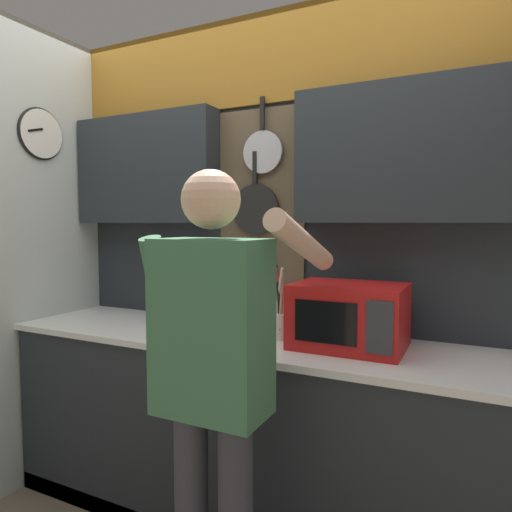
% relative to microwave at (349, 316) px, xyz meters
% --- Properties ---
extents(base_cabinet_counter, '(2.39, 0.62, 0.91)m').
position_rel_microwave_xyz_m(base_cabinet_counter, '(-0.52, -0.04, -0.60)').
color(base_cabinet_counter, '#23282D').
rests_on(base_cabinet_counter, ground_plane).
extents(back_wall_unit, '(2.96, 0.20, 2.53)m').
position_rel_microwave_xyz_m(back_wall_unit, '(-0.52, 0.25, 0.45)').
color(back_wall_unit, '#23282D').
rests_on(back_wall_unit, ground_plane).
extents(microwave, '(0.47, 0.36, 0.28)m').
position_rel_microwave_xyz_m(microwave, '(0.00, 0.00, 0.00)').
color(microwave, red).
rests_on(microwave, base_cabinet_counter).
extents(knife_block, '(0.13, 0.16, 0.25)m').
position_rel_microwave_xyz_m(knife_block, '(-0.95, 0.00, -0.04)').
color(knife_block, brown).
rests_on(knife_block, base_cabinet_counter).
extents(utensil_crock, '(0.11, 0.11, 0.35)m').
position_rel_microwave_xyz_m(utensil_crock, '(-0.33, -0.00, -0.05)').
color(utensil_crock, white).
rests_on(utensil_crock, base_cabinet_counter).
extents(person, '(0.54, 0.63, 1.63)m').
position_rel_microwave_xyz_m(person, '(-0.31, -0.62, -0.08)').
color(person, '#383842').
rests_on(person, ground_plane).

